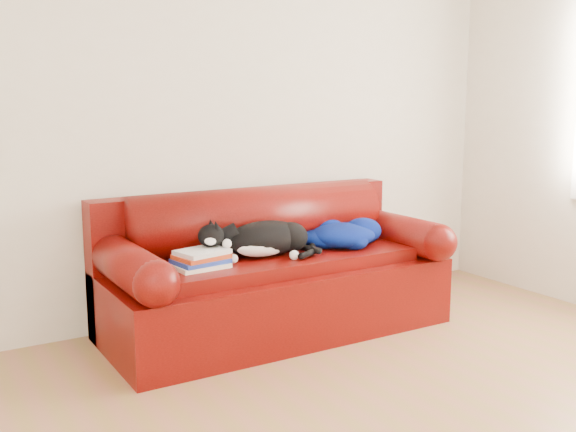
% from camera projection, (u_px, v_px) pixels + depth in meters
% --- Properties ---
extents(room_shell, '(4.52, 4.02, 2.61)m').
position_uv_depth(room_shell, '(452.00, 39.00, 2.67)').
color(room_shell, beige).
rests_on(room_shell, ground).
extents(sofa_base, '(2.10, 0.90, 0.50)m').
position_uv_depth(sofa_base, '(276.00, 294.00, 4.18)').
color(sofa_base, '#380302').
rests_on(sofa_base, ground).
extents(sofa_back, '(2.10, 1.01, 0.88)m').
position_uv_depth(sofa_back, '(257.00, 239.00, 4.33)').
color(sofa_back, '#380302').
rests_on(sofa_back, ground).
extents(book_stack, '(0.31, 0.26, 0.10)m').
position_uv_depth(book_stack, '(201.00, 259.00, 3.77)').
color(book_stack, white).
rests_on(book_stack, sofa_base).
extents(cat, '(0.70, 0.43, 0.27)m').
position_uv_depth(cat, '(264.00, 240.00, 4.02)').
color(cat, black).
rests_on(cat, sofa_base).
extents(blanket, '(0.66, 0.54, 0.17)m').
position_uv_depth(blanket, '(342.00, 234.00, 4.35)').
color(blanket, '#020543').
rests_on(blanket, sofa_base).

